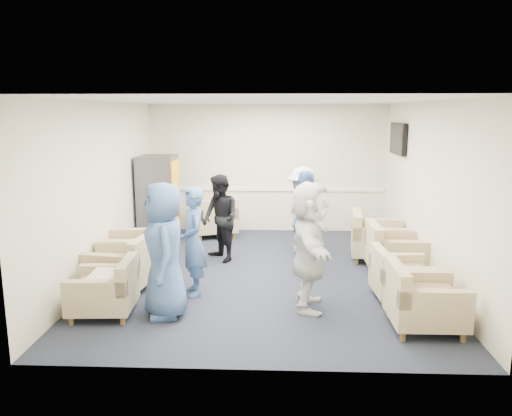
{
  "coord_description": "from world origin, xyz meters",
  "views": [
    {
      "loc": [
        0.2,
        -7.59,
        2.55
      ],
      "look_at": [
        -0.12,
        0.2,
        1.03
      ],
      "focal_mm": 35.0,
      "sensor_mm": 36.0,
      "label": 1
    }
  ],
  "objects_px": {
    "armchair_corner": "(214,220)",
    "person_back_right": "(303,211)",
    "armchair_left_far": "(137,253)",
    "person_back_left": "(220,218)",
    "armchair_left_mid": "(125,267)",
    "person_mid_left": "(193,242)",
    "person_front_right": "(310,246)",
    "armchair_left_near": "(107,292)",
    "armchair_right_midfar": "(392,253)",
    "armchair_right_near": "(420,302)",
    "person_front_left": "(164,250)",
    "vending_machine": "(159,199)",
    "armchair_right_far": "(374,240)",
    "person_mid_right": "(305,222)",
    "armchair_right_midnear": "(399,278)"
  },
  "relations": [
    {
      "from": "person_front_left",
      "to": "armchair_left_mid",
      "type": "bearing_deg",
      "value": -156.32
    },
    {
      "from": "armchair_right_far",
      "to": "vending_machine",
      "type": "height_order",
      "value": "vending_machine"
    },
    {
      "from": "armchair_right_midnear",
      "to": "person_back_right",
      "type": "bearing_deg",
      "value": 25.81
    },
    {
      "from": "person_front_left",
      "to": "armchair_right_midfar",
      "type": "bearing_deg",
      "value": 101.4
    },
    {
      "from": "armchair_right_midnear",
      "to": "person_front_right",
      "type": "height_order",
      "value": "person_front_right"
    },
    {
      "from": "person_mid_right",
      "to": "person_front_right",
      "type": "relative_size",
      "value": 0.98
    },
    {
      "from": "person_mid_right",
      "to": "armchair_left_far",
      "type": "bearing_deg",
      "value": 88.06
    },
    {
      "from": "armchair_left_mid",
      "to": "armchair_right_near",
      "type": "height_order",
      "value": "armchair_left_mid"
    },
    {
      "from": "armchair_corner",
      "to": "armchair_right_midfar",
      "type": "bearing_deg",
      "value": 124.96
    },
    {
      "from": "armchair_left_near",
      "to": "armchair_left_far",
      "type": "xyz_separation_m",
      "value": [
        -0.05,
        1.55,
        0.06
      ]
    },
    {
      "from": "armchair_right_near",
      "to": "person_back_right",
      "type": "distance_m",
      "value": 3.41
    },
    {
      "from": "vending_machine",
      "to": "person_mid_right",
      "type": "xyz_separation_m",
      "value": [
        2.75,
        -1.78,
        -0.03
      ]
    },
    {
      "from": "vending_machine",
      "to": "person_front_left",
      "type": "bearing_deg",
      "value": -75.72
    },
    {
      "from": "armchair_right_midnear",
      "to": "person_front_right",
      "type": "distance_m",
      "value": 1.4
    },
    {
      "from": "armchair_left_far",
      "to": "armchair_right_near",
      "type": "distance_m",
      "value": 4.29
    },
    {
      "from": "armchair_right_near",
      "to": "armchair_corner",
      "type": "relative_size",
      "value": 0.76
    },
    {
      "from": "armchair_left_near",
      "to": "person_back_left",
      "type": "height_order",
      "value": "person_back_left"
    },
    {
      "from": "armchair_corner",
      "to": "person_back_right",
      "type": "xyz_separation_m",
      "value": [
        1.75,
        -1.22,
        0.45
      ]
    },
    {
      "from": "armchair_right_near",
      "to": "person_front_left",
      "type": "height_order",
      "value": "person_front_left"
    },
    {
      "from": "armchair_left_mid",
      "to": "armchair_right_midfar",
      "type": "xyz_separation_m",
      "value": [
        4.01,
        0.88,
        0.0
      ]
    },
    {
      "from": "armchair_left_mid",
      "to": "person_front_left",
      "type": "height_order",
      "value": "person_front_left"
    },
    {
      "from": "person_front_left",
      "to": "armchair_right_near",
      "type": "bearing_deg",
      "value": 67.44
    },
    {
      "from": "armchair_right_midnear",
      "to": "person_mid_left",
      "type": "xyz_separation_m",
      "value": [
        -2.83,
        0.11,
        0.46
      ]
    },
    {
      "from": "person_mid_left",
      "to": "armchair_right_midnear",
      "type": "bearing_deg",
      "value": 66.07
    },
    {
      "from": "armchair_corner",
      "to": "person_front_right",
      "type": "xyz_separation_m",
      "value": [
        1.71,
        -3.78,
        0.5
      ]
    },
    {
      "from": "person_front_left",
      "to": "vending_machine",
      "type": "bearing_deg",
      "value": 176.66
    },
    {
      "from": "person_front_left",
      "to": "armchair_left_near",
      "type": "bearing_deg",
      "value": -107.12
    },
    {
      "from": "person_mid_left",
      "to": "armchair_corner",
      "type": "bearing_deg",
      "value": 160.46
    },
    {
      "from": "armchair_left_mid",
      "to": "person_mid_left",
      "type": "height_order",
      "value": "person_mid_left"
    },
    {
      "from": "armchair_left_mid",
      "to": "person_front_right",
      "type": "bearing_deg",
      "value": 85.83
    },
    {
      "from": "armchair_right_far",
      "to": "armchair_left_far",
      "type": "bearing_deg",
      "value": 111.87
    },
    {
      "from": "vending_machine",
      "to": "armchair_right_far",
      "type": "bearing_deg",
      "value": -14.08
    },
    {
      "from": "vending_machine",
      "to": "person_front_left",
      "type": "relative_size",
      "value": 1.0
    },
    {
      "from": "armchair_left_near",
      "to": "armchair_right_midfar",
      "type": "height_order",
      "value": "armchair_right_midfar"
    },
    {
      "from": "armchair_right_midnear",
      "to": "person_front_right",
      "type": "xyz_separation_m",
      "value": [
        -1.24,
        -0.34,
        0.54
      ]
    },
    {
      "from": "armchair_left_far",
      "to": "person_back_left",
      "type": "xyz_separation_m",
      "value": [
        1.22,
        0.85,
        0.39
      ]
    },
    {
      "from": "person_mid_left",
      "to": "person_front_left",
      "type": "bearing_deg",
      "value": -38.19
    },
    {
      "from": "armchair_left_mid",
      "to": "armchair_corner",
      "type": "distance_m",
      "value": 3.32
    },
    {
      "from": "armchair_right_midfar",
      "to": "armchair_corner",
      "type": "relative_size",
      "value": 0.79
    },
    {
      "from": "armchair_right_near",
      "to": "armchair_right_far",
      "type": "xyz_separation_m",
      "value": [
        -0.01,
        2.84,
        0.02
      ]
    },
    {
      "from": "armchair_right_far",
      "to": "person_front_left",
      "type": "bearing_deg",
      "value": 136.8
    },
    {
      "from": "armchair_left_far",
      "to": "person_front_left",
      "type": "relative_size",
      "value": 0.59
    },
    {
      "from": "armchair_right_midnear",
      "to": "armchair_right_far",
      "type": "distance_m",
      "value": 1.92
    },
    {
      "from": "armchair_left_near",
      "to": "person_back_right",
      "type": "bearing_deg",
      "value": 134.54
    },
    {
      "from": "armchair_left_mid",
      "to": "vending_machine",
      "type": "height_order",
      "value": "vending_machine"
    },
    {
      "from": "person_back_right",
      "to": "person_front_right",
      "type": "bearing_deg",
      "value": 168.56
    },
    {
      "from": "armchair_right_near",
      "to": "person_back_left",
      "type": "bearing_deg",
      "value": 44.68
    },
    {
      "from": "armchair_right_midfar",
      "to": "armchair_corner",
      "type": "bearing_deg",
      "value": 53.61
    },
    {
      "from": "armchair_right_near",
      "to": "armchair_corner",
      "type": "distance_m",
      "value": 5.29
    },
    {
      "from": "armchair_left_mid",
      "to": "vending_machine",
      "type": "distance_m",
      "value": 2.72
    }
  ]
}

